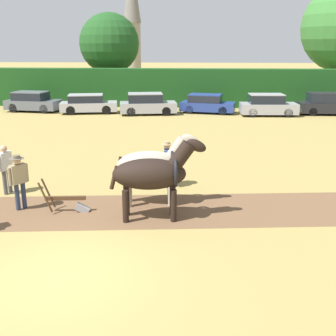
{
  "coord_description": "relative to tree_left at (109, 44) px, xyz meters",
  "views": [
    {
      "loc": [
        2.98,
        -8.14,
        4.95
      ],
      "look_at": [
        2.09,
        5.01,
        1.1
      ],
      "focal_mm": 45.0,
      "sensor_mm": 36.0,
      "label": 1
    }
  ],
  "objects": [
    {
      "name": "parked_car_far_left",
      "position": [
        -4.77,
        -6.96,
        -4.36
      ],
      "size": [
        4.31,
        2.36,
        1.52
      ],
      "rotation": [
        0.0,
        0.0,
        -0.13
      ],
      "color": "#565B66",
      "rests_on": "ground"
    },
    {
      "name": "plow",
      "position": [
        4.06,
        -27.0,
        -4.79
      ],
      "size": [
        1.52,
        0.5,
        1.13
      ],
      "rotation": [
        0.0,
        0.0,
        0.11
      ],
      "color": "#4C331E",
      "rests_on": "ground"
    },
    {
      "name": "farmer_at_plow",
      "position": [
        2.47,
        -26.87,
        -4.07
      ],
      "size": [
        0.46,
        0.56,
        1.75
      ],
      "rotation": [
        0.0,
        0.0,
        -0.63
      ],
      "color": "#28334C",
      "rests_on": "ground"
    },
    {
      "name": "tree_left",
      "position": [
        0.0,
        0.0,
        0.0
      ],
      "size": [
        5.35,
        5.35,
        7.79
      ],
      "color": "brown",
      "rests_on": "ground"
    },
    {
      "name": "draft_horse_lead_left",
      "position": [
        6.69,
        -27.32,
        -3.71
      ],
      "size": [
        2.86,
        1.18,
        2.48
      ],
      "rotation": [
        0.0,
        0.0,
        0.11
      ],
      "color": "black",
      "rests_on": "ground"
    },
    {
      "name": "draft_horse_lead_right",
      "position": [
        6.56,
        -26.12,
        -3.77
      ],
      "size": [
        2.76,
        1.11,
        2.37
      ],
      "rotation": [
        0.0,
        0.0,
        0.11
      ],
      "color": "#B2A38E",
      "rests_on": "ground"
    },
    {
      "name": "church_spire",
      "position": [
        -2.74,
        32.53,
        4.72
      ],
      "size": [
        2.89,
        2.89,
        18.76
      ],
      "color": "gray",
      "rests_on": "ground"
    },
    {
      "name": "parked_car_center",
      "position": [
        8.69,
        -6.83,
        -4.42
      ],
      "size": [
        4.28,
        2.46,
        1.41
      ],
      "rotation": [
        0.0,
        0.0,
        -0.19
      ],
      "color": "navy",
      "rests_on": "ground"
    },
    {
      "name": "parked_car_center_right",
      "position": [
        13.08,
        -7.83,
        -4.35
      ],
      "size": [
        4.14,
        1.93,
        1.57
      ],
      "rotation": [
        0.0,
        0.0,
        0.05
      ],
      "color": "#9E9EA8",
      "rests_on": "ground"
    },
    {
      "name": "farmer_onlooker_right",
      "position": [
        1.42,
        -25.48,
        -4.1
      ],
      "size": [
        0.34,
        0.66,
        1.71
      ],
      "rotation": [
        0.0,
        0.0,
        -0.29
      ],
      "color": "#4C4C4C",
      "rests_on": "ground"
    },
    {
      "name": "farmer_beside_team",
      "position": [
        6.88,
        -24.39,
        -4.12
      ],
      "size": [
        0.42,
        0.66,
        1.68
      ],
      "rotation": [
        0.0,
        0.0,
        0.07
      ],
      "color": "#38332D",
      "rests_on": "ground"
    },
    {
      "name": "parked_car_left",
      "position": [
        -0.27,
        -7.57,
        -4.41
      ],
      "size": [
        4.45,
        2.45,
        1.42
      ],
      "rotation": [
        0.0,
        0.0,
        0.18
      ],
      "color": "#A8A8B2",
      "rests_on": "ground"
    },
    {
      "name": "parked_car_right",
      "position": [
        17.63,
        -6.94,
        -4.34
      ],
      "size": [
        4.39,
        1.88,
        1.6
      ],
      "rotation": [
        0.0,
        0.0,
        0.02
      ],
      "color": "black",
      "rests_on": "ground"
    },
    {
      "name": "plowed_furrow_strip",
      "position": [
        3.19,
        -27.09,
        -5.1
      ],
      "size": [
        22.47,
        5.21,
        0.01
      ],
      "primitive_type": "cube",
      "rotation": [
        0.0,
        0.0,
        0.11
      ],
      "color": "brown",
      "rests_on": "ground"
    },
    {
      "name": "hedgerow",
      "position": [
        4.92,
        -3.33,
        -3.55
      ],
      "size": [
        66.3,
        1.63,
        3.1
      ],
      "primitive_type": "cube",
      "color": "#194719",
      "rests_on": "ground"
    },
    {
      "name": "parked_car_center_left",
      "position": [
        4.25,
        -7.85,
        -4.35
      ],
      "size": [
        4.37,
        2.44,
        1.57
      ],
      "rotation": [
        0.0,
        0.0,
        0.17
      ],
      "color": "#9E9EA8",
      "rests_on": "ground"
    },
    {
      "name": "ground_plane",
      "position": [
        4.92,
        -30.74,
        -5.1
      ],
      "size": [
        240.0,
        240.0,
        0.0
      ],
      "primitive_type": "plane",
      "color": "#998447"
    }
  ]
}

